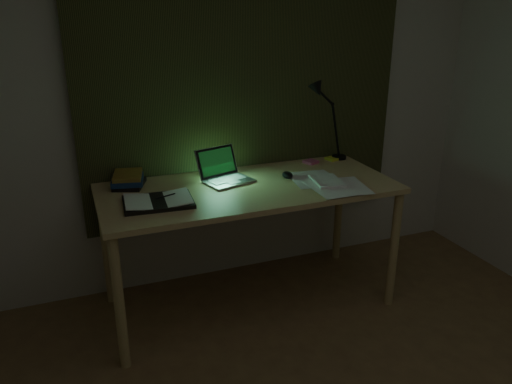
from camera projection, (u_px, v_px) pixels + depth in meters
wall_back at (244, 101)px, 3.34m from camera, size 3.50×0.00×2.50m
curtain at (246, 71)px, 3.24m from camera, size 2.20×0.06×2.00m
desk at (249, 246)px, 3.17m from camera, size 1.79×0.78×0.82m
laptop at (229, 167)px, 3.06m from camera, size 0.36×0.39×0.20m
open_textbook at (158, 201)px, 2.75m from camera, size 0.40×0.30×0.03m
book_stack at (128, 179)px, 3.01m from camera, size 0.22×0.25×0.09m
loose_papers at (318, 181)px, 3.08m from camera, size 0.44×0.46×0.02m
mouse at (287, 175)px, 3.17m from camera, size 0.09×0.12×0.04m
sticky_yellow at (332, 159)px, 3.55m from camera, size 0.10×0.10×0.02m
sticky_pink at (311, 162)px, 3.47m from camera, size 0.11×0.11×0.02m
desk_lamp at (341, 120)px, 3.48m from camera, size 0.38×0.29×0.56m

